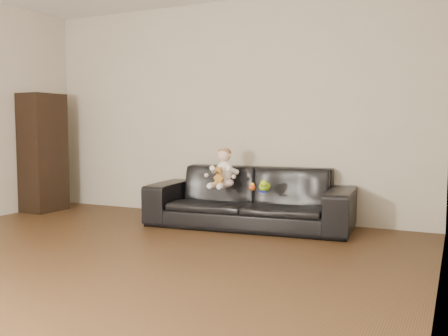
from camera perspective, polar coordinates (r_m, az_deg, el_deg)
The scene contains 11 objects.
floor at distance 3.96m, azimuth -17.45°, elevation -11.59°, with size 5.50×5.50×0.00m, color #442C18.
wall_back at distance 6.11m, azimuth 0.13°, elevation 6.64°, with size 5.00×5.00×0.00m, color #B8AF9B.
wall_right at distance 2.78m, azimuth 23.45°, elevation 8.48°, with size 5.50×5.50×0.00m, color #B8AF9B.
sofa at distance 5.49m, azimuth 2.95°, elevation -3.37°, with size 2.22×0.87×0.65m, color black.
cabinet at distance 6.89m, azimuth -19.97°, elevation 1.65°, with size 0.38×0.52×1.52m, color black.
shelf_item at distance 6.86m, azimuth -19.93°, elevation 4.50°, with size 0.18×0.25×0.28m, color silver.
baby at distance 5.45m, azimuth -0.06°, elevation -0.27°, with size 0.29×0.37×0.44m.
teddy_bear at distance 5.33m, azimuth -0.58°, elevation -0.90°, with size 0.11×0.11×0.19m.
toy_green at distance 5.22m, azimuth 4.66°, elevation -2.11°, with size 0.12×0.14×0.10m, color #8FC617.
toy_rattle at distance 5.25m, azimuth 3.25°, elevation -2.21°, with size 0.07×0.07×0.07m, color #D14918.
toy_blue_disc at distance 5.13m, azimuth 4.44°, elevation -2.73°, with size 0.09×0.09×0.01m, color #182BC2.
Camera 1 is at (2.60, -2.78, 1.10)m, focal length 40.00 mm.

